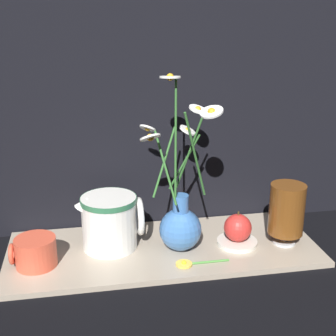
{
  "coord_description": "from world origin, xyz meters",
  "views": [
    {
      "loc": [
        -0.16,
        -0.95,
        0.53
      ],
      "look_at": [
        0.01,
        0.0,
        0.2
      ],
      "focal_mm": 50.0,
      "sensor_mm": 36.0,
      "label": 1
    }
  ],
  "objects_px": {
    "orange_fruit": "(238,228)",
    "vase_with_flowers": "(180,220)",
    "tea_glass": "(287,210)",
    "ceramic_pitcher": "(110,220)",
    "yellow_mug": "(35,252)"
  },
  "relations": [
    {
      "from": "orange_fruit",
      "to": "vase_with_flowers",
      "type": "bearing_deg",
      "value": 178.38
    },
    {
      "from": "tea_glass",
      "to": "ceramic_pitcher",
      "type": "bearing_deg",
      "value": 172.01
    },
    {
      "from": "ceramic_pitcher",
      "to": "orange_fruit",
      "type": "xyz_separation_m",
      "value": [
        0.29,
        -0.04,
        -0.03
      ]
    },
    {
      "from": "vase_with_flowers",
      "to": "ceramic_pitcher",
      "type": "height_order",
      "value": "vase_with_flowers"
    },
    {
      "from": "vase_with_flowers",
      "to": "yellow_mug",
      "type": "height_order",
      "value": "vase_with_flowers"
    },
    {
      "from": "vase_with_flowers",
      "to": "yellow_mug",
      "type": "distance_m",
      "value": 0.32
    },
    {
      "from": "orange_fruit",
      "to": "tea_glass",
      "type": "bearing_deg",
      "value": -7.36
    },
    {
      "from": "ceramic_pitcher",
      "to": "tea_glass",
      "type": "bearing_deg",
      "value": -7.99
    },
    {
      "from": "tea_glass",
      "to": "orange_fruit",
      "type": "bearing_deg",
      "value": 172.64
    },
    {
      "from": "ceramic_pitcher",
      "to": "yellow_mug",
      "type": "bearing_deg",
      "value": -161.64
    },
    {
      "from": "vase_with_flowers",
      "to": "tea_glass",
      "type": "distance_m",
      "value": 0.25
    },
    {
      "from": "ceramic_pitcher",
      "to": "tea_glass",
      "type": "xyz_separation_m",
      "value": [
        0.4,
        -0.06,
        0.02
      ]
    },
    {
      "from": "ceramic_pitcher",
      "to": "tea_glass",
      "type": "height_order",
      "value": "tea_glass"
    },
    {
      "from": "tea_glass",
      "to": "orange_fruit",
      "type": "height_order",
      "value": "tea_glass"
    },
    {
      "from": "yellow_mug",
      "to": "tea_glass",
      "type": "height_order",
      "value": "tea_glass"
    }
  ]
}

